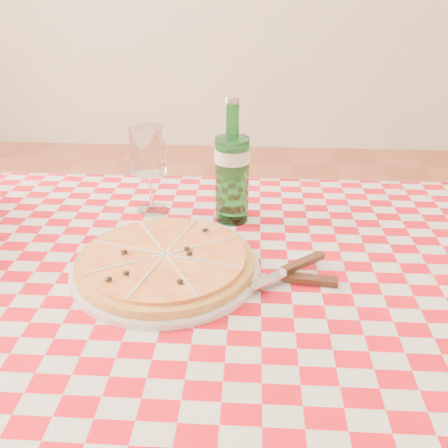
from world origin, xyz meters
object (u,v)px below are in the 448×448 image
object	(u,v)px
pizza_plate	(165,261)
water_bottle	(232,161)
dining_table	(232,311)
wine_glass	(149,171)

from	to	relation	value
pizza_plate	water_bottle	distance (m)	0.27
water_bottle	dining_table	bearing A→B (deg)	-86.77
pizza_plate	dining_table	bearing A→B (deg)	8.85
pizza_plate	water_bottle	bearing A→B (deg)	63.36
dining_table	wine_glass	xyz separation A→B (m)	(-0.20, 0.23, 0.20)
water_bottle	wine_glass	size ratio (longest dim) A/B	1.39
dining_table	water_bottle	size ratio (longest dim) A/B	4.43
wine_glass	pizza_plate	bearing A→B (deg)	-73.70
dining_table	water_bottle	xyz separation A→B (m)	(-0.01, 0.20, 0.23)
pizza_plate	wine_glass	distance (m)	0.27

